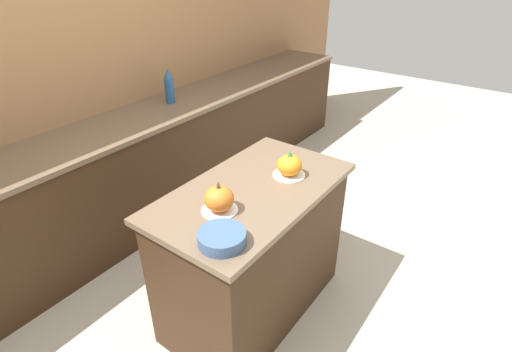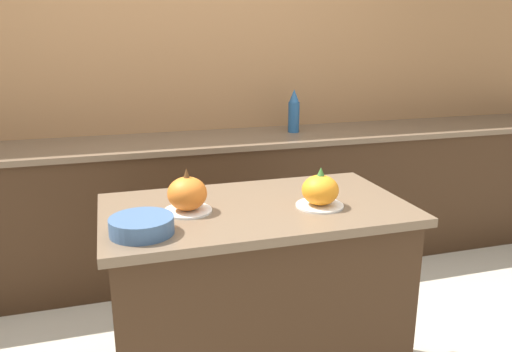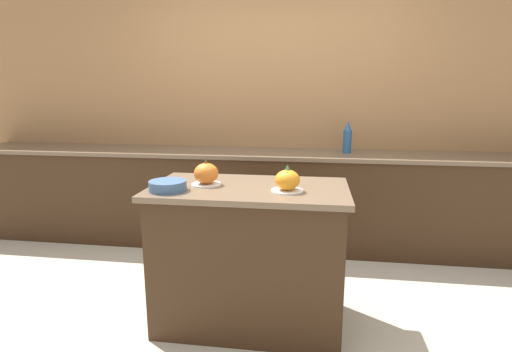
{
  "view_description": "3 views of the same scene",
  "coord_description": "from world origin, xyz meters",
  "px_view_note": "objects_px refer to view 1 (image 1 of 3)",
  "views": [
    {
      "loc": [
        -1.49,
        -1.12,
        2.06
      ],
      "look_at": [
        0.01,
        -0.02,
        0.99
      ],
      "focal_mm": 28.0,
      "sensor_mm": 36.0,
      "label": 1
    },
    {
      "loc": [
        -0.54,
        -1.79,
        1.56
      ],
      "look_at": [
        0.0,
        0.01,
        1.03
      ],
      "focal_mm": 35.0,
      "sensor_mm": 36.0,
      "label": 2
    },
    {
      "loc": [
        0.38,
        -2.34,
        1.49
      ],
      "look_at": [
        0.05,
        -0.04,
        0.98
      ],
      "focal_mm": 28.0,
      "sensor_mm": 36.0,
      "label": 3
    }
  ],
  "objects_px": {
    "pumpkin_cake_left": "(219,200)",
    "bottle_tall": "(169,86)",
    "pumpkin_cake_right": "(289,166)",
    "mixing_bowl": "(222,238)"
  },
  "relations": [
    {
      "from": "pumpkin_cake_left",
      "to": "bottle_tall",
      "type": "bearing_deg",
      "value": 55.14
    },
    {
      "from": "pumpkin_cake_right",
      "to": "bottle_tall",
      "type": "relative_size",
      "value": 0.64
    },
    {
      "from": "pumpkin_cake_left",
      "to": "pumpkin_cake_right",
      "type": "bearing_deg",
      "value": -10.02
    },
    {
      "from": "mixing_bowl",
      "to": "pumpkin_cake_left",
      "type": "bearing_deg",
      "value": 43.4
    },
    {
      "from": "pumpkin_cake_right",
      "to": "mixing_bowl",
      "type": "height_order",
      "value": "pumpkin_cake_right"
    },
    {
      "from": "pumpkin_cake_right",
      "to": "bottle_tall",
      "type": "xyz_separation_m",
      "value": [
        0.45,
        1.47,
        0.09
      ]
    },
    {
      "from": "pumpkin_cake_right",
      "to": "mixing_bowl",
      "type": "xyz_separation_m",
      "value": [
        -0.69,
        -0.09,
        -0.03
      ]
    },
    {
      "from": "pumpkin_cake_left",
      "to": "mixing_bowl",
      "type": "distance_m",
      "value": 0.26
    },
    {
      "from": "pumpkin_cake_right",
      "to": "pumpkin_cake_left",
      "type": "bearing_deg",
      "value": 169.98
    },
    {
      "from": "pumpkin_cake_left",
      "to": "pumpkin_cake_right",
      "type": "distance_m",
      "value": 0.52
    }
  ]
}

